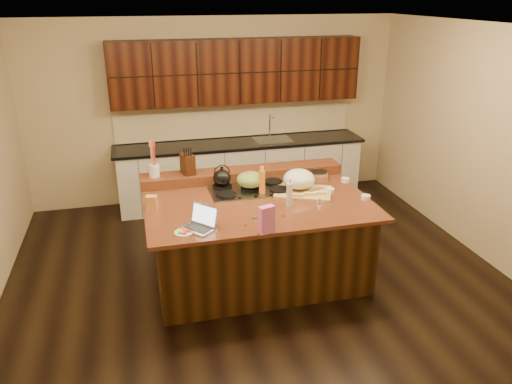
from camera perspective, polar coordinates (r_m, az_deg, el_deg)
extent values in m
cube|color=black|center=(5.79, 0.12, -9.45)|extent=(5.50, 5.00, 0.01)
cube|color=silver|center=(4.95, 0.15, 18.42)|extent=(5.50, 5.00, 0.01)
cube|color=tan|center=(7.58, -4.63, 9.22)|extent=(5.50, 0.01, 2.70)
cube|color=tan|center=(3.07, 12.03, -11.26)|extent=(5.50, 0.01, 2.70)
cube|color=tan|center=(6.44, 24.71, 4.98)|extent=(0.01, 5.00, 2.70)
cube|color=black|center=(5.57, 0.13, -5.54)|extent=(2.22, 1.42, 0.88)
cube|color=black|center=(5.37, 0.13, -1.18)|extent=(2.40, 1.60, 0.04)
cube|color=black|center=(5.97, -1.53, 2.08)|extent=(2.40, 0.30, 0.12)
cube|color=gray|center=(5.63, -0.63, 0.21)|extent=(0.92, 0.52, 0.02)
cylinder|color=black|center=(5.68, -3.88, 0.62)|extent=(0.22, 0.22, 0.03)
cylinder|color=black|center=(5.81, 1.95, 1.15)|extent=(0.22, 0.22, 0.03)
cylinder|color=black|center=(5.45, -3.37, -0.35)|extent=(0.22, 0.22, 0.03)
cylinder|color=black|center=(5.58, 2.68, 0.23)|extent=(0.22, 0.22, 0.03)
cylinder|color=black|center=(5.62, -0.63, 0.43)|extent=(0.22, 0.22, 0.03)
cube|color=silver|center=(7.57, -1.75, 2.16)|extent=(3.60, 0.62, 0.90)
cube|color=black|center=(7.42, -1.79, 5.57)|extent=(3.70, 0.66, 0.04)
cube|color=gray|center=(7.53, 1.94, 5.95)|extent=(0.55, 0.42, 0.01)
cylinder|color=gray|center=(7.65, 1.58, 7.64)|extent=(0.02, 0.02, 0.36)
cube|color=black|center=(7.34, -2.15, 13.63)|extent=(3.60, 0.34, 0.90)
cube|color=tan|center=(7.64, -2.33, 8.22)|extent=(3.60, 0.03, 0.50)
ellipsoid|color=black|center=(5.64, -3.91, 1.65)|extent=(0.27, 0.27, 0.18)
ellipsoid|color=olive|center=(5.58, -0.63, 1.42)|extent=(0.32, 0.32, 0.17)
cube|color=#B7B7BC|center=(4.75, -6.68, -4.20)|extent=(0.36, 0.37, 0.01)
cube|color=black|center=(4.75, -6.69, -4.10)|extent=(0.26, 0.28, 0.00)
cube|color=#B7B7BC|center=(4.78, -5.91, -2.59)|extent=(0.25, 0.27, 0.20)
cube|color=silver|center=(4.77, -5.96, -2.62)|extent=(0.22, 0.24, 0.17)
cylinder|color=orange|center=(5.49, 0.70, 1.10)|extent=(0.09, 0.09, 0.27)
cylinder|color=silver|center=(5.20, 3.84, -0.31)|extent=(0.07, 0.07, 0.25)
cube|color=tan|center=(5.58, 5.41, -0.01)|extent=(0.74, 0.66, 0.03)
ellipsoid|color=white|center=(5.60, 4.94, 1.48)|extent=(0.36, 0.36, 0.22)
cube|color=#EDD872|center=(5.40, 4.82, -0.36)|extent=(0.13, 0.04, 0.04)
cube|color=#EDD872|center=(5.45, 6.14, -0.23)|extent=(0.13, 0.04, 0.04)
cube|color=#EDD872|center=(5.49, 7.45, -0.10)|extent=(0.13, 0.04, 0.04)
cylinder|color=gray|center=(5.59, 6.78, 0.23)|extent=(0.23, 0.10, 0.01)
cylinder|color=white|center=(5.64, 8.44, 0.20)|extent=(0.13, 0.13, 0.04)
cylinder|color=white|center=(5.52, 12.43, -0.58)|extent=(0.12, 0.12, 0.04)
cylinder|color=white|center=(5.98, 10.15, 1.36)|extent=(0.11, 0.11, 0.04)
cylinder|color=#996B3F|center=(5.98, 7.09, 1.76)|extent=(0.28, 0.28, 0.09)
cone|color=silver|center=(5.31, 7.26, -1.00)|extent=(0.09, 0.09, 0.07)
cube|color=pink|center=(4.62, 1.22, -3.15)|extent=(0.16, 0.11, 0.26)
cylinder|color=white|center=(4.70, -8.26, -4.61)|extent=(0.23, 0.23, 0.01)
cube|color=#E0994F|center=(5.22, -11.84, -1.22)|extent=(0.12, 0.10, 0.15)
cylinder|color=white|center=(5.81, -11.54, 2.39)|extent=(0.15, 0.15, 0.14)
cube|color=black|center=(5.82, -7.82, 3.18)|extent=(0.17, 0.22, 0.24)
ellipsoid|color=red|center=(4.97, 1.09, -2.78)|extent=(0.02, 0.02, 0.02)
ellipsoid|color=#198C26|center=(5.00, 0.79, -2.62)|extent=(0.02, 0.02, 0.02)
ellipsoid|color=red|center=(4.95, 0.06, -2.91)|extent=(0.02, 0.02, 0.02)
ellipsoid|color=#198C26|center=(4.81, 1.74, -3.68)|extent=(0.02, 0.02, 0.02)
ellipsoid|color=red|center=(4.81, 0.67, -3.65)|extent=(0.02, 0.02, 0.02)
ellipsoid|color=#198C26|center=(4.93, -0.07, -3.00)|extent=(0.02, 0.02, 0.02)
ellipsoid|color=red|center=(4.79, -1.18, -3.80)|extent=(0.02, 0.02, 0.02)
ellipsoid|color=#198C26|center=(4.93, -0.41, -3.00)|extent=(0.02, 0.02, 0.02)
ellipsoid|color=red|center=(5.00, 3.16, -2.67)|extent=(0.02, 0.02, 0.02)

